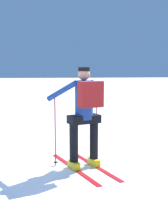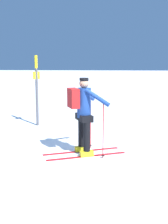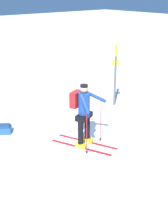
{
  "view_description": "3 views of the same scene",
  "coord_description": "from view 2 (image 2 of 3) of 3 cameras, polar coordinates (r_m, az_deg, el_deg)",
  "views": [
    {
      "loc": [
        0.46,
        5.17,
        1.77
      ],
      "look_at": [
        -0.05,
        -0.07,
        0.98
      ],
      "focal_mm": 50.0,
      "sensor_mm": 36.0,
      "label": 1
    },
    {
      "loc": [
        -6.89,
        -0.42,
        2.23
      ],
      "look_at": [
        -0.05,
        -0.07,
        0.98
      ],
      "focal_mm": 50.0,
      "sensor_mm": 36.0,
      "label": 2
    },
    {
      "loc": [
        -5.07,
        -5.89,
        4.06
      ],
      "look_at": [
        -0.05,
        -0.07,
        0.98
      ],
      "focal_mm": 50.0,
      "sensor_mm": 36.0,
      "label": 3
    }
  ],
  "objects": [
    {
      "name": "ground_plane",
      "position": [
        7.25,
        -0.53,
        -7.55
      ],
      "size": [
        80.0,
        80.0,
        0.0
      ],
      "primitive_type": "plane",
      "color": "white"
    },
    {
      "name": "skier",
      "position": [
        6.95,
        -0.23,
        0.2
      ],
      "size": [
        1.2,
        1.89,
        1.74
      ],
      "color": "red",
      "rests_on": "ground_plane"
    },
    {
      "name": "trail_marker",
      "position": [
        9.97,
        -8.66,
        4.97
      ],
      "size": [
        0.18,
        0.19,
        2.23
      ],
      "color": "#4C4C51",
      "rests_on": "ground_plane"
    }
  ]
}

